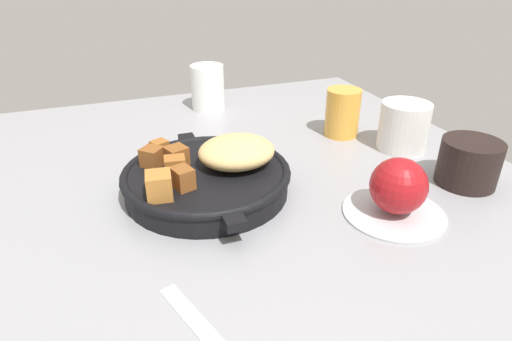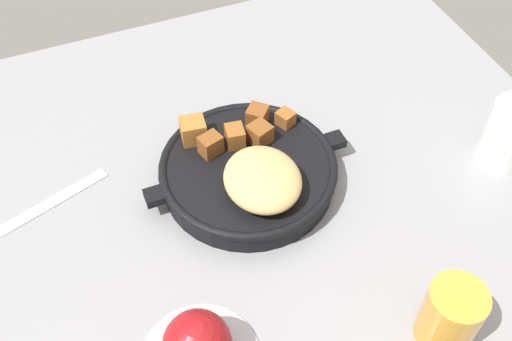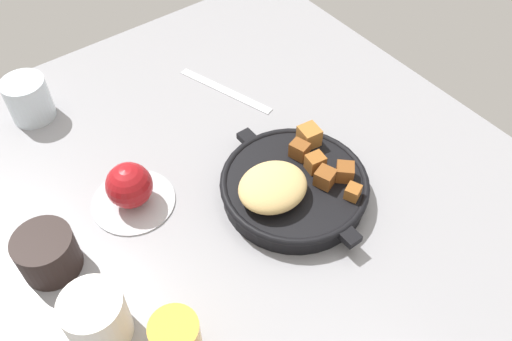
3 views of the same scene
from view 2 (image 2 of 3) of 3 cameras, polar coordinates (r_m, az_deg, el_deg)
name	(u,v)px [view 2 (image 2 of 3)]	position (r cm, az deg, el deg)	size (l,w,h in cm)	color
ground_plane	(225,224)	(77.35, -2.90, -5.04)	(100.98, 85.73, 2.40)	gray
cast_iron_skillet	(249,171)	(77.66, -0.63, -0.01)	(27.43, 23.13, 7.39)	black
butter_knife	(35,212)	(81.63, -20.15, -3.67)	(20.44, 1.60, 0.36)	silver
white_creamer_pitcher	(511,134)	(86.12, 22.93, 3.19)	(6.78, 6.78, 9.19)	white
juice_glass_amber	(450,316)	(67.63, 17.87, -12.93)	(6.10, 6.10, 8.45)	gold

